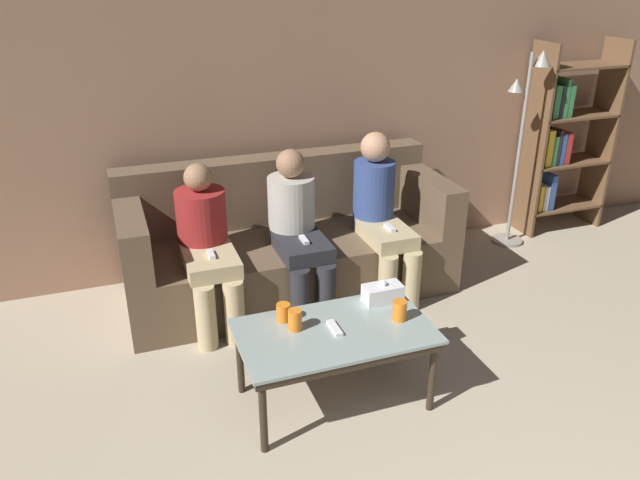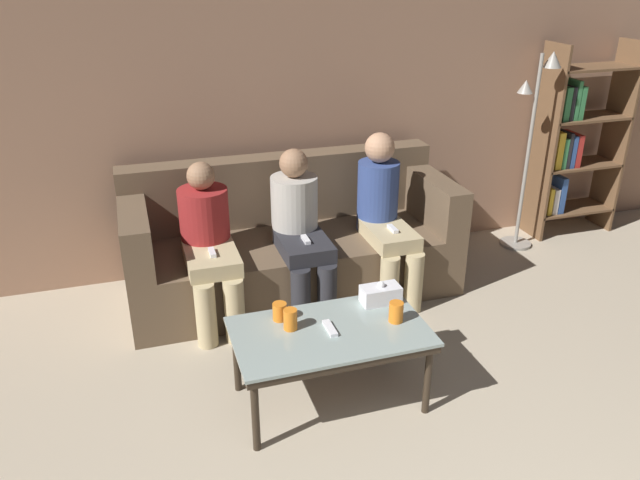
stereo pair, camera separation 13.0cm
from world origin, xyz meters
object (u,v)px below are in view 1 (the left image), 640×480
(couch, at_px, (287,245))
(seated_person_mid_left, at_px, (297,227))
(standing_lamp, at_px, (523,130))
(game_remote, at_px, (335,328))
(seated_person_mid_right, at_px, (380,212))
(cup_near_right, at_px, (400,310))
(cup_far_center, at_px, (283,312))
(cup_near_left, at_px, (295,320))
(bookshelf, at_px, (560,141))
(coffee_table, at_px, (335,337))
(tissue_box, at_px, (383,293))
(seated_person_left_end, at_px, (206,242))

(couch, xyz_separation_m, seated_person_mid_left, (0.00, -0.23, 0.24))
(standing_lamp, relative_size, seated_person_mid_left, 1.46)
(couch, bearing_deg, game_remote, -96.26)
(seated_person_mid_left, distance_m, seated_person_mid_right, 0.62)
(cup_near_right, relative_size, game_remote, 0.76)
(cup_far_center, bearing_deg, standing_lamp, 28.12)
(cup_near_left, height_order, bookshelf, bookshelf)
(coffee_table, height_order, cup_far_center, cup_far_center)
(seated_person_mid_right, bearing_deg, coffee_table, -125.02)
(cup_near_right, xyz_separation_m, seated_person_mid_right, (0.40, 1.11, 0.09))
(game_remote, distance_m, bookshelf, 3.14)
(tissue_box, bearing_deg, cup_near_right, -89.80)
(couch, relative_size, standing_lamp, 1.45)
(coffee_table, height_order, standing_lamp, standing_lamp)
(seated_person_mid_left, bearing_deg, coffee_table, -97.57)
(game_remote, bearing_deg, seated_person_mid_right, 54.98)
(couch, bearing_deg, bookshelf, 6.25)
(tissue_box, relative_size, standing_lamp, 0.14)
(cup_near_right, height_order, seated_person_mid_left, seated_person_mid_left)
(coffee_table, xyz_separation_m, cup_near_right, (0.37, -0.02, 0.10))
(bookshelf, bearing_deg, seated_person_mid_left, -168.61)
(cup_far_center, bearing_deg, couch, 72.08)
(couch, bearing_deg, seated_person_mid_right, -21.20)
(game_remote, relative_size, bookshelf, 0.09)
(bookshelf, distance_m, seated_person_left_end, 3.20)
(cup_near_right, relative_size, bookshelf, 0.07)
(cup_far_center, relative_size, game_remote, 0.66)
(coffee_table, distance_m, game_remote, 0.05)
(couch, xyz_separation_m, seated_person_left_end, (-0.62, -0.24, 0.23))
(tissue_box, height_order, bookshelf, bookshelf)
(cup_near_left, distance_m, tissue_box, 0.57)
(coffee_table, relative_size, cup_far_center, 10.45)
(cup_near_right, bearing_deg, cup_near_left, 170.09)
(seated_person_left_end, height_order, seated_person_mid_right, seated_person_mid_right)
(cup_near_left, xyz_separation_m, cup_near_right, (0.56, -0.10, -0.00))
(standing_lamp, bearing_deg, seated_person_left_end, -171.93)
(game_remote, relative_size, seated_person_mid_right, 0.13)
(seated_person_left_end, distance_m, seated_person_mid_left, 0.62)
(cup_far_center, bearing_deg, seated_person_left_end, 105.20)
(tissue_box, xyz_separation_m, standing_lamp, (1.81, 1.28, 0.47))
(couch, xyz_separation_m, game_remote, (-0.15, -1.33, 0.13))
(cup_near_left, relative_size, seated_person_left_end, 0.11)
(cup_near_right, distance_m, tissue_box, 0.21)
(cup_near_left, xyz_separation_m, cup_far_center, (-0.03, 0.11, -0.01))
(cup_near_left, height_order, seated_person_left_end, seated_person_left_end)
(cup_near_right, distance_m, seated_person_mid_left, 1.14)
(coffee_table, height_order, bookshelf, bookshelf)
(cup_near_right, xyz_separation_m, bookshelf, (2.32, 1.63, 0.29))
(cup_near_right, xyz_separation_m, seated_person_mid_left, (-0.22, 1.12, 0.07))
(cup_far_center, relative_size, tissue_box, 0.45)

